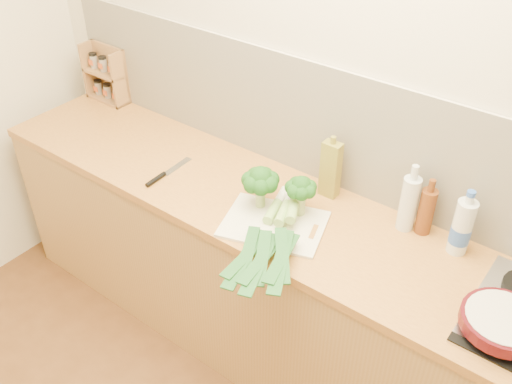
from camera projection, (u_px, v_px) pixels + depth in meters
room_shell at (341, 132)px, 2.37m from camera, size 3.50×3.50×3.50m
counter at (295, 294)px, 2.61m from camera, size 3.20×0.62×0.90m
chopping_board at (274, 224)px, 2.30m from camera, size 0.47×0.40×0.01m
broccoli_left at (260, 181)px, 2.31m from camera, size 0.16×0.16×0.19m
broccoli_right at (301, 189)px, 2.27m from camera, size 0.13×0.13×0.18m
leek_front at (265, 224)px, 2.25m from camera, size 0.22×0.62×0.04m
leek_mid at (277, 226)px, 2.22m from camera, size 0.25×0.63×0.04m
leek_back at (289, 224)px, 2.20m from camera, size 0.32×0.58×0.04m
chefs_knife at (161, 176)px, 2.57m from camera, size 0.04×0.29×0.02m
skillet at (503, 322)px, 1.82m from camera, size 0.39×0.27×0.05m
spice_rack at (107, 77)px, 3.12m from camera, size 0.26×0.10×0.31m
oil_tin at (331, 169)px, 2.40m from camera, size 0.08×0.05×0.29m
glass_bottle at (409, 203)px, 2.22m from camera, size 0.07×0.07×0.30m
amber_bottle at (426, 211)px, 2.21m from camera, size 0.06×0.06×0.25m
water_bottle at (462, 228)px, 2.12m from camera, size 0.08×0.08×0.26m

